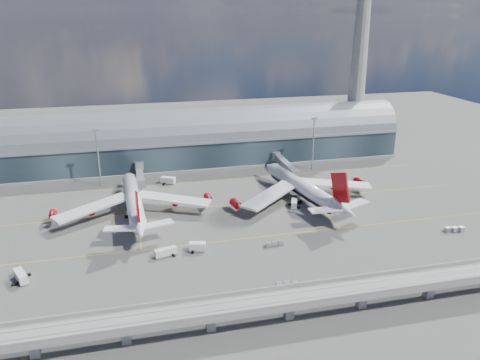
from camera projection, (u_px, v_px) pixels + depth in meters
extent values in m
plane|color=#474744|center=(239.00, 226.00, 168.81)|extent=(500.00, 500.00, 0.00)
cube|color=gold|center=(245.00, 238.00, 159.67)|extent=(200.00, 0.25, 0.01)
cube|color=gold|center=(227.00, 205.00, 187.10)|extent=(200.00, 0.25, 0.01)
cube|color=gold|center=(214.00, 180.00, 214.53)|extent=(200.00, 0.25, 0.01)
cube|color=gold|center=(137.00, 204.00, 188.60)|extent=(0.25, 80.00, 0.01)
cube|color=gold|center=(301.00, 189.00, 203.89)|extent=(0.25, 80.00, 0.01)
cube|color=#1F2B34|center=(204.00, 149.00, 237.75)|extent=(200.00, 28.00, 14.00)
cylinder|color=slate|center=(203.00, 136.00, 235.36)|extent=(200.00, 28.00, 28.00)
cube|color=gray|center=(208.00, 143.00, 222.56)|extent=(200.00, 1.00, 1.20)
cube|color=gray|center=(204.00, 161.00, 239.93)|extent=(200.00, 30.00, 1.20)
cube|color=gray|center=(352.00, 142.00, 261.91)|extent=(18.00, 18.00, 8.00)
cone|color=gray|center=(358.00, 67.00, 247.93)|extent=(10.00, 10.00, 90.00)
cube|color=gray|center=(289.00, 299.00, 116.64)|extent=(220.00, 8.50, 1.20)
cube|color=gray|center=(295.00, 305.00, 112.61)|extent=(220.00, 0.40, 1.20)
cube|color=gray|center=(284.00, 287.00, 119.93)|extent=(220.00, 0.40, 1.20)
cube|color=gray|center=(291.00, 300.00, 115.05)|extent=(220.00, 0.12, 0.12)
cube|color=gray|center=(287.00, 294.00, 117.79)|extent=(220.00, 0.12, 0.12)
cube|color=gray|center=(35.00, 347.00, 104.56)|extent=(2.20, 2.20, 5.00)
cube|color=gray|center=(126.00, 333.00, 108.93)|extent=(2.20, 2.20, 5.00)
cube|color=gray|center=(211.00, 321.00, 113.30)|extent=(2.20, 2.20, 5.00)
cube|color=gray|center=(289.00, 309.00, 117.67)|extent=(2.20, 2.20, 5.00)
cube|color=gray|center=(362.00, 299.00, 122.03)|extent=(2.20, 2.20, 5.00)
cube|color=gray|center=(429.00, 289.00, 126.40)|extent=(2.20, 2.20, 5.00)
cylinder|color=gray|center=(98.00, 159.00, 203.92)|extent=(0.70, 0.70, 25.00)
cube|color=gray|center=(95.00, 130.00, 199.59)|extent=(3.00, 0.40, 1.00)
cylinder|color=gray|center=(313.00, 144.00, 225.76)|extent=(0.70, 0.70, 25.00)
cube|color=gray|center=(315.00, 119.00, 221.44)|extent=(3.00, 0.40, 1.00)
cylinder|color=white|center=(133.00, 200.00, 177.77)|extent=(8.13, 47.90, 5.75)
cone|color=white|center=(129.00, 177.00, 201.71)|extent=(6.10, 7.47, 5.75)
cone|color=white|center=(140.00, 229.00, 151.96)|extent=(6.28, 11.06, 5.75)
cube|color=#A9070A|center=(137.00, 206.00, 151.98)|extent=(1.17, 10.77, 11.90)
cube|color=white|center=(92.00, 208.00, 172.42)|extent=(28.56, 21.04, 2.32)
cube|color=white|center=(174.00, 199.00, 180.36)|extent=(29.29, 18.82, 2.32)
cylinder|color=#A9070A|center=(91.00, 210.00, 174.45)|extent=(3.10, 4.63, 2.88)
cylinder|color=#A9070A|center=(53.00, 214.00, 170.92)|extent=(3.10, 4.63, 2.88)
cylinder|color=#A9070A|center=(174.00, 201.00, 182.68)|extent=(3.10, 4.63, 2.88)
cylinder|color=#A9070A|center=(208.00, 197.00, 186.21)|extent=(3.10, 4.63, 2.88)
cylinder|color=gray|center=(131.00, 194.00, 194.38)|extent=(0.45, 0.45, 2.70)
cylinder|color=gray|center=(127.00, 214.00, 175.21)|extent=(0.54, 0.54, 2.70)
cylinder|color=gray|center=(143.00, 213.00, 176.72)|extent=(0.54, 0.54, 2.70)
cylinder|color=black|center=(127.00, 217.00, 175.50)|extent=(2.04, 1.45, 1.35)
cylinder|color=black|center=(143.00, 215.00, 177.02)|extent=(2.04, 1.45, 1.35)
cylinder|color=white|center=(301.00, 186.00, 191.12)|extent=(14.79, 47.51, 5.67)
cone|color=white|center=(270.00, 167.00, 213.84)|extent=(7.09, 8.78, 5.67)
cone|color=white|center=(344.00, 210.00, 166.46)|extent=(7.85, 12.62, 5.67)
cube|color=#A9070A|center=(340.00, 188.00, 166.44)|extent=(2.95, 11.61, 12.96)
cube|color=white|center=(270.00, 195.00, 183.70)|extent=(27.81, 24.73, 2.42)
cube|color=white|center=(335.00, 184.00, 195.73)|extent=(30.52, 16.01, 2.42)
cylinder|color=black|center=(301.00, 190.00, 191.65)|extent=(13.01, 42.59, 4.82)
cylinder|color=#A9070A|center=(267.00, 198.00, 185.75)|extent=(4.02, 5.41, 3.13)
cylinder|color=#A9070A|center=(235.00, 203.00, 180.41)|extent=(4.02, 5.41, 3.13)
cylinder|color=#A9070A|center=(333.00, 186.00, 198.22)|extent=(4.02, 5.41, 3.13)
cylinder|color=#A9070A|center=(359.00, 182.00, 203.57)|extent=(4.02, 5.41, 3.13)
cylinder|color=gray|center=(281.00, 183.00, 206.84)|extent=(0.49, 0.49, 2.94)
cylinder|color=gray|center=(299.00, 200.00, 188.02)|extent=(0.59, 0.59, 2.94)
cylinder|color=gray|center=(312.00, 198.00, 190.47)|extent=(0.59, 0.59, 2.94)
cylinder|color=black|center=(299.00, 202.00, 188.33)|extent=(2.40, 1.86, 1.47)
cylinder|color=black|center=(312.00, 200.00, 190.79)|extent=(2.40, 1.86, 1.47)
cube|color=gray|center=(140.00, 174.00, 207.40)|extent=(3.00, 24.00, 3.00)
cube|color=gray|center=(141.00, 183.00, 196.43)|extent=(3.60, 3.60, 3.40)
cylinder|color=gray|center=(139.00, 165.00, 218.37)|extent=(4.40, 4.40, 4.00)
cylinder|color=gray|center=(141.00, 191.00, 197.62)|extent=(0.50, 0.50, 3.40)
cylinder|color=black|center=(142.00, 193.00, 198.08)|extent=(1.40, 0.80, 0.80)
cube|color=gray|center=(285.00, 164.00, 220.24)|extent=(3.00, 28.00, 3.00)
cube|color=gray|center=(295.00, 174.00, 207.44)|extent=(3.60, 3.60, 3.40)
cylinder|color=gray|center=(276.00, 156.00, 233.04)|extent=(4.40, 4.40, 4.00)
cylinder|color=gray|center=(295.00, 181.00, 208.63)|extent=(0.50, 0.50, 3.40)
cylinder|color=black|center=(295.00, 184.00, 209.09)|extent=(1.40, 0.80, 0.80)
cube|color=silver|center=(21.00, 276.00, 134.10)|extent=(5.07, 7.26, 2.59)
cylinder|color=black|center=(26.00, 275.00, 136.54)|extent=(2.63, 1.88, 0.89)
cylinder|color=black|center=(16.00, 284.00, 132.45)|extent=(2.63, 1.88, 0.89)
cube|color=silver|center=(197.00, 246.00, 150.83)|extent=(5.60, 3.41, 2.71)
cylinder|color=black|center=(202.00, 249.00, 151.90)|extent=(1.45, 2.75, 0.94)
cylinder|color=black|center=(193.00, 251.00, 150.57)|extent=(1.45, 2.75, 0.94)
cube|color=silver|center=(166.00, 252.00, 147.95)|extent=(7.40, 3.91, 2.31)
cylinder|color=black|center=(173.00, 255.00, 148.20)|extent=(1.38, 2.36, 0.80)
cylinder|color=black|center=(159.00, 254.00, 148.39)|extent=(1.38, 2.36, 0.80)
cube|color=silver|center=(294.00, 203.00, 184.82)|extent=(4.11, 6.14, 2.48)
cylinder|color=black|center=(291.00, 204.00, 186.62)|extent=(2.54, 1.66, 0.86)
cylinder|color=black|center=(297.00, 207.00, 183.77)|extent=(2.54, 1.66, 0.86)
cube|color=silver|center=(337.00, 182.00, 207.66)|extent=(2.47, 5.27, 2.73)
cylinder|color=black|center=(336.00, 183.00, 209.60)|extent=(2.63, 0.97, 0.94)
cylinder|color=black|center=(339.00, 186.00, 206.54)|extent=(2.63, 0.97, 0.94)
cube|color=silver|center=(168.00, 180.00, 209.87)|extent=(6.76, 5.08, 2.75)
cylinder|color=black|center=(172.00, 182.00, 211.54)|extent=(2.06, 2.79, 0.95)
cylinder|color=black|center=(164.00, 184.00, 209.04)|extent=(2.06, 2.79, 0.95)
cube|color=gray|center=(269.00, 246.00, 153.97)|extent=(2.21, 1.60, 0.26)
cube|color=#ABAAAF|center=(269.00, 244.00, 153.73)|extent=(1.85, 1.48, 1.29)
cube|color=gray|center=(275.00, 245.00, 154.68)|extent=(2.21, 1.60, 0.26)
cube|color=#ABAAAF|center=(275.00, 243.00, 154.45)|extent=(1.85, 1.48, 1.29)
cube|color=gray|center=(281.00, 244.00, 155.40)|extent=(2.21, 1.60, 0.26)
cube|color=#ABAAAF|center=(281.00, 242.00, 155.16)|extent=(1.85, 1.48, 1.29)
cube|color=gray|center=(279.00, 287.00, 131.36)|extent=(2.21, 1.56, 0.26)
cube|color=#ABAAAF|center=(279.00, 285.00, 131.12)|extent=(1.86, 1.45, 1.32)
cube|color=gray|center=(287.00, 286.00, 131.71)|extent=(2.21, 1.56, 0.26)
cube|color=#ABAAAF|center=(287.00, 284.00, 131.47)|extent=(1.86, 1.45, 1.32)
cube|color=gray|center=(295.00, 285.00, 132.06)|extent=(2.21, 1.56, 0.26)
cube|color=#ABAAAF|center=(295.00, 283.00, 131.82)|extent=(1.86, 1.45, 1.32)
cube|color=gray|center=(447.00, 231.00, 164.52)|extent=(2.54, 1.92, 0.29)
cube|color=#ABAAAF|center=(448.00, 229.00, 164.26)|extent=(2.15, 1.75, 1.44)
cube|color=gray|center=(454.00, 231.00, 164.66)|extent=(2.54, 1.92, 0.29)
cube|color=#ABAAAF|center=(455.00, 229.00, 164.40)|extent=(2.15, 1.75, 1.44)
cube|color=gray|center=(461.00, 231.00, 164.80)|extent=(2.54, 1.92, 0.29)
cube|color=#ABAAAF|center=(461.00, 229.00, 164.54)|extent=(2.15, 1.75, 1.44)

